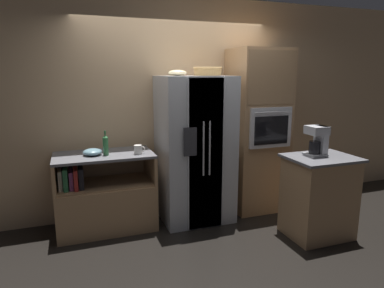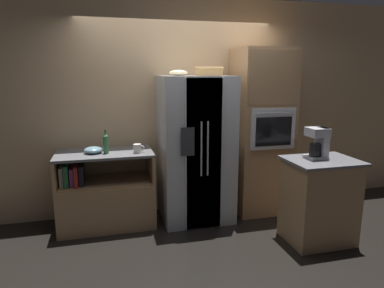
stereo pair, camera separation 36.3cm
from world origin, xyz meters
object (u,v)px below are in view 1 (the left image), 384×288
refrigerator (195,149)px  mug (138,150)px  coffee_maker (318,140)px  mixing_bowl (92,152)px  bottle_tall (106,145)px  wall_oven (257,131)px  wicker_basket (208,71)px  fruit_bowl (177,73)px

refrigerator → mug: 0.74m
refrigerator → coffee_maker: 1.45m
mixing_bowl → coffee_maker: coffee_maker is taller
bottle_tall → mixing_bowl: 0.17m
refrigerator → wall_oven: (0.91, 0.06, 0.17)m
wall_oven → wicker_basket: 1.08m
bottle_tall → mug: size_ratio=2.18×
fruit_bowl → coffee_maker: 1.80m
fruit_bowl → mixing_bowl: size_ratio=1.04×
wall_oven → bottle_tall: size_ratio=7.55×
wicker_basket → bottle_tall: wicker_basket is taller
refrigerator → mixing_bowl: bearing=178.5°
refrigerator → coffee_maker: size_ratio=5.41×
bottle_tall → refrigerator: bearing=0.8°
fruit_bowl → bottle_tall: size_ratio=0.78×
refrigerator → wicker_basket: bearing=11.9°
bottle_tall → mixing_bowl: bearing=161.9°
wall_oven → bottle_tall: (-2.00, -0.07, -0.03)m
fruit_bowl → mug: size_ratio=1.69×
wall_oven → fruit_bowl: size_ratio=9.73×
wicker_basket → coffee_maker: 1.53m
bottle_tall → wall_oven: bearing=2.0°
bottle_tall → wicker_basket: bearing=2.4°
fruit_bowl → mixing_bowl: (-1.04, -0.06, -0.89)m
fruit_bowl → coffee_maker: size_ratio=0.66×
wicker_basket → bottle_tall: bearing=-177.6°
mixing_bowl → mug: bearing=-12.9°
fruit_bowl → wall_oven: bearing=-1.8°
bottle_tall → mixing_bowl: size_ratio=1.34×
fruit_bowl → mixing_bowl: fruit_bowl is taller
refrigerator → mug: (-0.73, -0.08, 0.07)m
refrigerator → wicker_basket: (0.18, 0.04, 0.96)m
bottle_tall → coffee_maker: coffee_maker is taller
wicker_basket → mixing_bowl: bearing=-179.8°
coffee_maker → wicker_basket: bearing=136.4°
coffee_maker → bottle_tall: bearing=158.9°
mixing_bowl → coffee_maker: bearing=-20.9°
refrigerator → coffee_maker: bearing=-37.6°
wicker_basket → mixing_bowl: 1.68m
refrigerator → wicker_basket: wicker_basket is taller
bottle_tall → mug: bottle_tall is taller
refrigerator → mug: refrigerator is taller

